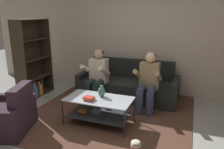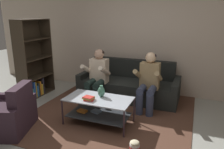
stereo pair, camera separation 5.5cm
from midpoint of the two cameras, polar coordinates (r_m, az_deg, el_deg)
ground at (r=3.63m, az=-4.54°, el=-16.11°), size 16.80×16.80×0.00m
back_partition at (r=5.42m, az=6.77°, el=10.74°), size 8.40×0.12×2.90m
couch at (r=5.09m, az=4.70°, el=-2.93°), size 2.26×0.86×0.86m
person_seated_left at (r=4.72m, az=-3.57°, el=0.05°), size 0.50×0.58×1.17m
person_seated_right at (r=4.38m, az=9.89°, el=-1.37°), size 0.50×0.58×1.17m
coffee_table at (r=3.90m, az=-3.22°, el=-8.39°), size 1.16×0.60×0.48m
area_rug at (r=4.49m, az=0.75°, el=-9.42°), size 3.04×3.34×0.01m
vase at (r=3.88m, az=-2.41°, el=-4.45°), size 0.13×0.13×0.21m
book_stack at (r=3.77m, az=-5.70°, el=-6.18°), size 0.20×0.19×0.06m
bookshelf at (r=5.43m, az=-19.76°, el=1.76°), size 0.34×0.92×1.79m
armchair at (r=4.09m, az=-25.96°, el=-9.67°), size 1.09×1.06×0.81m
popcorn_tub at (r=3.25m, az=6.41°, el=-18.31°), size 0.14×0.14×0.19m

